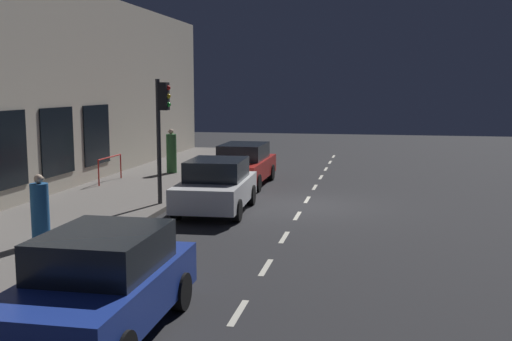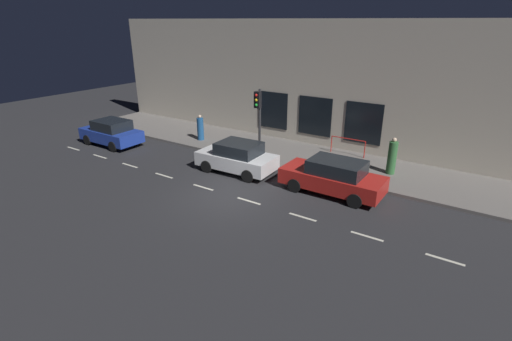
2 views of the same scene
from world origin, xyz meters
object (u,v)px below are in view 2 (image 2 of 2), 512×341
(pedestrian_1, at_px, (392,157))
(parked_car_0, at_px, (111,133))
(parked_car_1, at_px, (237,157))
(parked_car_2, at_px, (333,177))
(traffic_light, at_px, (258,112))
(pedestrian_0, at_px, (200,128))

(pedestrian_1, bearing_deg, parked_car_0, 168.68)
(parked_car_1, xyz_separation_m, parked_car_2, (0.29, -5.10, 0.00))
(parked_car_0, relative_size, pedestrian_1, 2.16)
(parked_car_0, distance_m, pedestrian_1, 16.51)
(parked_car_2, xyz_separation_m, pedestrian_1, (3.46, -1.62, 0.21))
(parked_car_1, bearing_deg, parked_car_2, -89.13)
(parked_car_2, distance_m, pedestrian_1, 3.82)
(traffic_light, bearing_deg, pedestrian_1, -73.02)
(pedestrian_0, relative_size, pedestrian_1, 0.87)
(parked_car_0, relative_size, parked_car_2, 0.87)
(parked_car_0, xyz_separation_m, parked_car_1, (0.65, -9.20, 0.00))
(parked_car_1, height_order, parked_car_2, same)
(parked_car_0, bearing_deg, pedestrian_1, -74.92)
(parked_car_2, distance_m, pedestrian_0, 10.42)
(pedestrian_0, bearing_deg, parked_car_0, 19.92)
(parked_car_1, relative_size, pedestrian_1, 2.20)
(parked_car_0, height_order, parked_car_1, same)
(traffic_light, distance_m, parked_car_1, 2.69)
(parked_car_1, height_order, pedestrian_0, pedestrian_0)
(pedestrian_0, bearing_deg, pedestrian_1, 164.40)
(traffic_light, bearing_deg, parked_car_1, 174.98)
(parked_car_0, distance_m, parked_car_1, 9.22)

